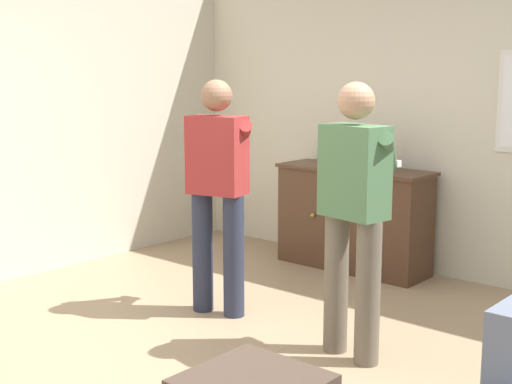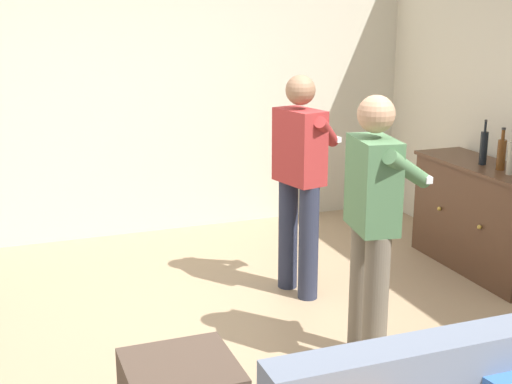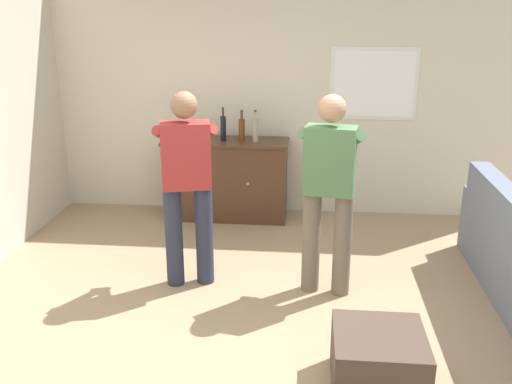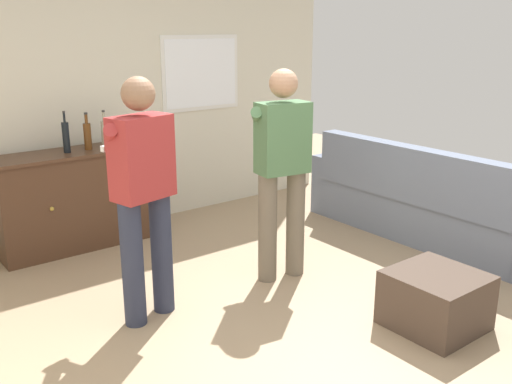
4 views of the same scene
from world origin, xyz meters
name	(u,v)px [view 2 (image 2 of 4)]	position (x,y,z in m)	size (l,w,h in m)	color
ground	(247,346)	(0.00, 0.00, 0.00)	(10.40, 10.40, 0.00)	#9E8466
wall_side_left	(151,87)	(-2.66, 0.00, 1.40)	(0.12, 5.20, 2.80)	beige
sideboard_cabinet	(482,218)	(-0.63, 2.30, 0.45)	(1.39, 0.49, 0.90)	#472D1E
bottle_wine_green	(511,157)	(-0.29, 2.26, 1.04)	(0.06, 0.06, 0.35)	gray
bottle_liquor_amber	(501,154)	(-0.44, 2.29, 1.03)	(0.07, 0.07, 0.34)	#593314
bottle_spirits_clear	(484,147)	(-0.65, 2.27, 1.05)	(0.06, 0.06, 0.37)	black
person_standing_left	(300,175)	(-0.72, 0.68, 0.94)	(0.54, 0.51, 1.68)	#282D42
person_standing_right	(373,220)	(0.46, 0.64, 0.94)	(0.55, 0.50, 1.68)	#6B6051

